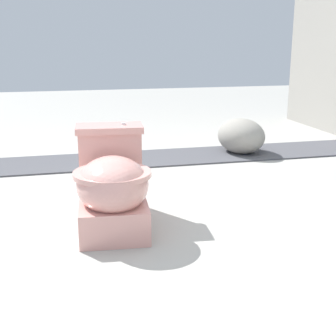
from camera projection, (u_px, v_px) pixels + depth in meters
The scene contains 4 objects.
ground_plane at pixel (128, 226), 2.49m from camera, with size 14.00×14.00×0.00m, color #A8A59E.
gravel_strip at pixel (162, 158), 3.91m from camera, with size 0.56×8.00×0.01m, color #4C4C51.
toilet at pixel (112, 186), 2.43m from camera, with size 0.66×0.43×0.52m.
boulder_near at pixel (241, 136), 4.04m from camera, with size 0.46×0.37×0.30m, color gray.
Camera 1 is at (2.30, -0.33, 0.96)m, focal length 50.00 mm.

